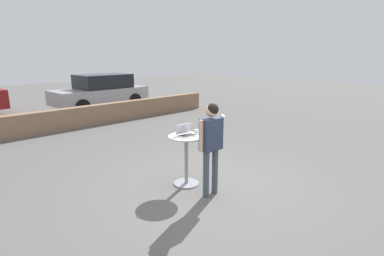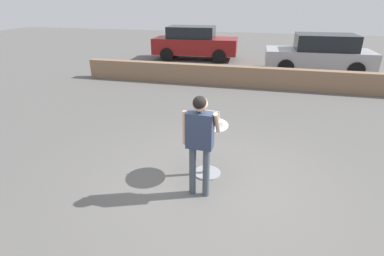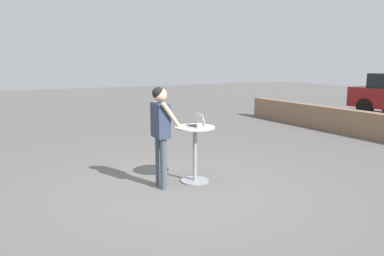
# 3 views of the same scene
# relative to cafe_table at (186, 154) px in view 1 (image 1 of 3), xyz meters

# --- Properties ---
(ground_plane) EXTENTS (50.00, 50.00, 0.00)m
(ground_plane) POSITION_rel_cafe_table_xyz_m (0.23, -0.46, -0.61)
(ground_plane) COLOR #5B5956
(pavement_kerb) EXTENTS (12.24, 0.35, 0.71)m
(pavement_kerb) POSITION_rel_cafe_table_xyz_m (0.23, 6.08, -0.25)
(pavement_kerb) COLOR #84664C
(pavement_kerb) RESTS_ON ground_plane
(cafe_table) EXTENTS (0.68, 0.68, 0.98)m
(cafe_table) POSITION_rel_cafe_table_xyz_m (0.00, 0.00, 0.00)
(cafe_table) COLOR gray
(cafe_table) RESTS_ON ground_plane
(laptop) EXTENTS (0.36, 0.32, 0.22)m
(laptop) POSITION_rel_cafe_table_xyz_m (0.01, 0.02, 0.42)
(laptop) COLOR silver
(laptop) RESTS_ON cafe_table
(coffee_mug) EXTENTS (0.13, 0.09, 0.09)m
(coffee_mug) POSITION_rel_cafe_table_xyz_m (0.24, -0.04, 0.41)
(coffee_mug) COLOR white
(coffee_mug) RESTS_ON cafe_table
(standing_person) EXTENTS (0.55, 0.36, 1.68)m
(standing_person) POSITION_rel_cafe_table_xyz_m (-0.01, -0.64, 0.46)
(standing_person) COLOR #424C56
(standing_person) RESTS_ON ground_plane
(parked_car_further_down) EXTENTS (4.34, 2.04, 1.58)m
(parked_car_further_down) POSITION_rel_cafe_table_xyz_m (3.03, 9.09, 0.19)
(parked_car_further_down) COLOR #9E9EA3
(parked_car_further_down) RESTS_ON ground_plane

